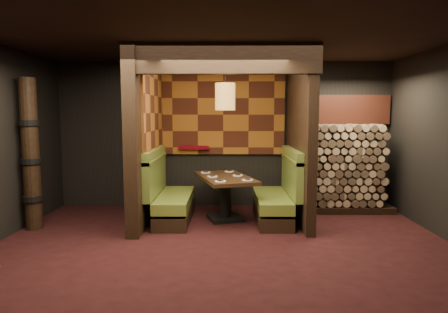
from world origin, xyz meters
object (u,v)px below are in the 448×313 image
Objects in this scene: booth_bench_left at (169,197)px; totem_column at (31,155)px; firewood_stack at (345,168)px; booth_bench_right at (278,197)px; pendant_lamp at (225,97)px; dining_table at (225,190)px.

booth_bench_left is 0.67× the size of totem_column.
firewood_stack reaches higher than booth_bench_left.
pendant_lamp is at bearing -178.50° from booth_bench_right.
firewood_stack reaches higher than booth_bench_right.
totem_column is (-3.07, -0.53, -0.94)m from pendant_lamp.
booth_bench_right is (1.89, 0.00, 0.00)m from booth_bench_left.
firewood_stack is (1.35, 0.70, 0.42)m from booth_bench_right.
pendant_lamp reaches higher than booth_bench_right.
pendant_lamp is (-0.91, -0.02, 1.72)m from booth_bench_right.
dining_table is 2.38m from firewood_stack.
dining_table is at bearing 90.00° from pendant_lamp.
booth_bench_right is at bearing -1.63° from dining_table.
dining_table is 1.70× the size of pendant_lamp.
totem_column is 1.39× the size of firewood_stack.
firewood_stack is (2.27, 0.72, -1.31)m from pendant_lamp.
booth_bench_left is 1.00× the size of booth_bench_right.
totem_column is at bearing -172.14° from booth_bench_right.
dining_table is 3.19m from totem_column.
dining_table is at bearing -163.45° from firewood_stack.
booth_bench_left is 2.30m from totem_column.
firewood_stack reaches higher than dining_table.
booth_bench_left is at bearing 14.75° from totem_column.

